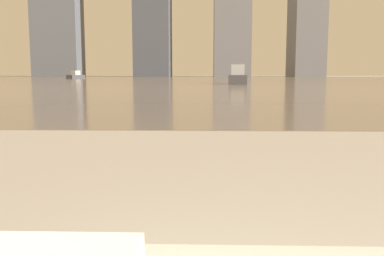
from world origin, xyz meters
The scene contains 4 objects.
harbor_water centered at (0.00, 62.00, 0.01)m, with size 180.00×110.00×0.01m.
harbor_boat_1 centered at (2.84, 37.18, 0.59)m, with size 1.83×4.50×1.65m.
harbor_boat_3 centered at (-22.12, 73.23, 0.49)m, with size 2.41×3.84×1.36m.
skyline_tower_3 centered at (27.10, 118.00, 16.25)m, with size 8.02×13.32×32.50m.
Camera 1 is at (0.06, 0.21, 0.92)m, focal length 40.00 mm.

